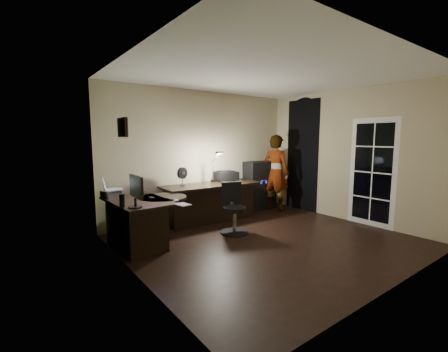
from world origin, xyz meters
TOP-DOWN VIEW (x-y plane):
  - floor at (0.00, 0.00)m, footprint 4.50×4.00m
  - ceiling at (0.00, 0.00)m, footprint 4.50×4.00m
  - wall_back at (0.00, 2.00)m, footprint 4.50×0.01m
  - wall_front at (0.00, -2.00)m, footprint 4.50×0.01m
  - wall_left at (-2.25, 0.00)m, footprint 0.01×4.00m
  - wall_right at (2.25, 0.00)m, footprint 0.01×4.00m
  - green_wall_overlay at (-2.24, 0.00)m, footprint 0.00×4.00m
  - arched_doorway at (2.24, 1.15)m, footprint 0.01×0.90m
  - french_door at (2.24, -0.55)m, footprint 0.02×0.92m
  - framed_picture at (-2.22, 0.45)m, footprint 0.04×0.30m
  - desk_left at (-1.83, 1.04)m, footprint 0.85×1.34m
  - desk_right at (-0.09, 1.54)m, footprint 2.11×0.81m
  - cabinet at (1.46, 1.78)m, footprint 0.78×0.40m
  - laptop_stand at (-2.11, 1.51)m, footprint 0.32×0.29m
  - laptop at (-2.07, 1.51)m, footprint 0.37×0.35m
  - monitor at (-2.05, 0.56)m, footprint 0.12×0.49m
  - mouse at (-1.41, 0.57)m, footprint 0.06×0.09m
  - phone at (-1.60, 1.07)m, footprint 0.08×0.14m
  - pen at (-1.41, 0.77)m, footprint 0.05×0.15m
  - speaker at (-2.19, 0.68)m, footprint 0.09×0.09m
  - notepad at (-1.44, 0.31)m, footprint 0.18×0.24m
  - desk_fan at (-0.70, 1.68)m, footprint 0.25×0.17m
  - headphones at (0.70, 0.84)m, footprint 0.17×0.09m
  - printer at (0.41, 1.74)m, footprint 0.50×0.40m
  - desk_lamp at (-0.01, 1.64)m, footprint 0.23×0.34m
  - office_chair at (-0.21, 0.65)m, footprint 0.67×0.67m
  - person at (1.69, 1.46)m, footprint 0.56×0.72m

SIDE VIEW (x-z plane):
  - floor at x=0.00m, z-range -0.01..0.00m
  - desk_left at x=-1.83m, z-range 0.00..0.75m
  - desk_right at x=-0.09m, z-range 0.00..0.78m
  - office_chair at x=-0.21m, z-range 0.00..0.91m
  - cabinet at x=1.46m, z-range 0.00..1.15m
  - phone at x=-1.60m, z-range 0.75..0.76m
  - notepad at x=-1.44m, z-range 0.75..0.76m
  - pen at x=-1.41m, z-range 0.75..0.76m
  - mouse at x=-1.41m, z-range 0.75..0.79m
  - laptop_stand at x=-2.11m, z-range 0.75..0.86m
  - headphones at x=0.70m, z-range 0.80..0.88m
  - speaker at x=-2.19m, z-range 0.75..0.94m
  - person at x=1.69m, z-range 0.00..1.79m
  - printer at x=0.41m, z-range 0.80..1.00m
  - monitor at x=-2.05m, z-range 0.75..1.08m
  - laptop at x=-2.07m, z-range 0.87..1.08m
  - desk_fan at x=-0.70m, z-range 0.80..1.15m
  - french_door at x=2.24m, z-range 0.00..2.10m
  - desk_lamp at x=-0.01m, z-range 0.80..1.49m
  - arched_doorway at x=2.24m, z-range 0.00..2.60m
  - wall_back at x=0.00m, z-range 0.00..2.70m
  - wall_front at x=0.00m, z-range 0.00..2.70m
  - wall_left at x=-2.25m, z-range 0.00..2.70m
  - wall_right at x=2.25m, z-range 0.00..2.70m
  - green_wall_overlay at x=-2.24m, z-range 0.00..2.70m
  - framed_picture at x=-2.22m, z-range 1.73..1.98m
  - ceiling at x=0.00m, z-range 2.70..2.71m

